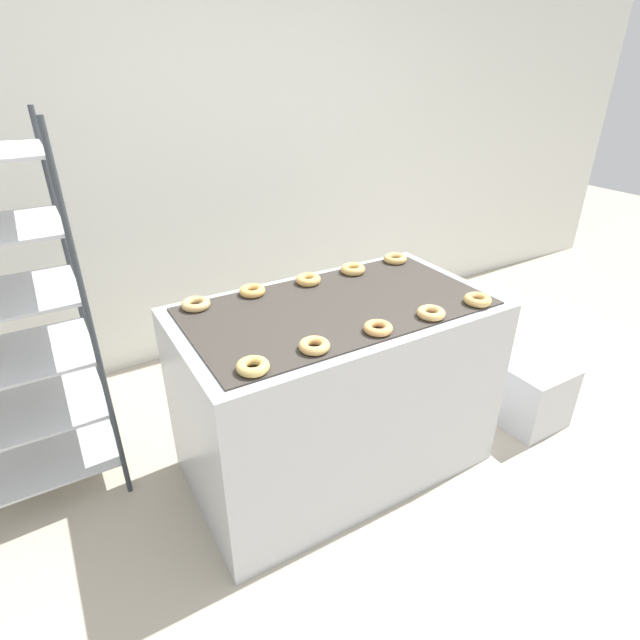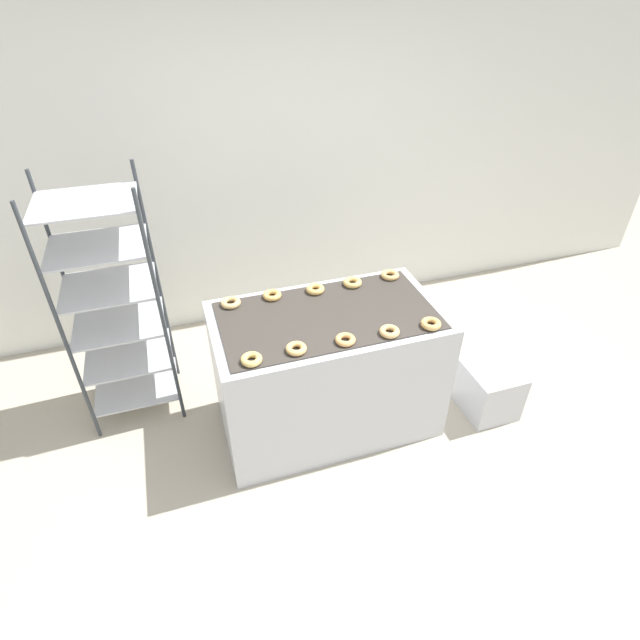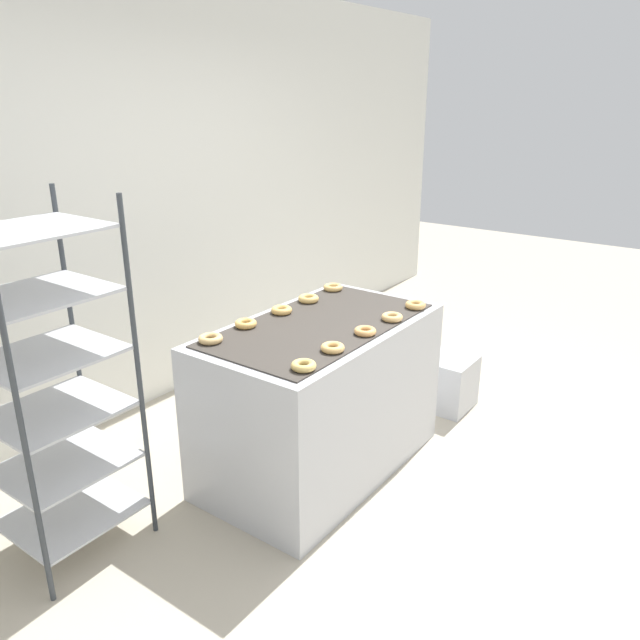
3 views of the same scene
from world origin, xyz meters
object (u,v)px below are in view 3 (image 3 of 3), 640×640
(donut_near_right, at_px, (392,317))
(donut_near_rightmost, at_px, (415,305))
(baking_rack_cart, at_px, (52,384))
(glaze_bin, at_px, (444,381))
(donut_near_center, at_px, (365,331))
(donut_far_left, at_px, (246,324))
(donut_far_leftmost, at_px, (211,339))
(donut_far_right, at_px, (308,299))
(donut_near_leftmost, at_px, (304,366))
(donut_far_center, at_px, (282,310))
(donut_near_left, at_px, (333,348))
(donut_far_rightmost, at_px, (333,287))
(fryer_machine, at_px, (320,397))

(donut_near_right, height_order, donut_near_rightmost, donut_near_rightmost)
(baking_rack_cart, relative_size, glaze_bin, 4.41)
(baking_rack_cart, bearing_deg, glaze_bin, -19.31)
(glaze_bin, xyz_separation_m, donut_near_right, (-0.84, -0.03, 0.72))
(donut_near_center, distance_m, donut_far_left, 0.64)
(donut_far_leftmost, distance_m, donut_far_right, 0.80)
(donut_near_leftmost, distance_m, donut_far_center, 0.78)
(donut_near_left, bearing_deg, glaze_bin, 0.77)
(donut_near_rightmost, bearing_deg, donut_near_center, 178.52)
(baking_rack_cart, bearing_deg, donut_far_rightmost, -8.83)
(donut_near_leftmost, bearing_deg, donut_near_rightmost, -0.34)
(donut_near_left, height_order, donut_near_rightmost, donut_near_rightmost)
(donut_near_leftmost, relative_size, donut_far_center, 0.97)
(donut_near_center, bearing_deg, donut_near_leftmost, -179.21)
(donut_near_rightmost, height_order, donut_far_rightmost, donut_near_rightmost)
(baking_rack_cart, xyz_separation_m, donut_near_left, (0.96, -0.84, 0.05))
(donut_far_leftmost, xyz_separation_m, donut_far_right, (0.80, -0.01, 0.00))
(donut_near_right, xyz_separation_m, donut_far_leftmost, (-0.81, 0.58, 0.00))
(donut_far_center, relative_size, donut_far_right, 0.97)
(donut_near_leftmost, bearing_deg, baking_rack_cart, 129.70)
(fryer_machine, height_order, donut_near_center, donut_near_center)
(donut_near_right, xyz_separation_m, donut_far_left, (-0.55, 0.58, 0.00))
(glaze_bin, relative_size, donut_far_right, 3.08)
(donut_near_center, bearing_deg, fryer_machine, 91.71)
(donut_near_center, distance_m, donut_near_right, 0.27)
(donut_near_left, relative_size, donut_far_leftmost, 0.95)
(fryer_machine, relative_size, donut_near_rightmost, 11.78)
(donut_near_right, relative_size, donut_far_leftmost, 0.95)
(donut_near_leftmost, bearing_deg, donut_far_left, 66.52)
(donut_near_rightmost, relative_size, donut_far_center, 1.00)
(donut_near_center, bearing_deg, glaze_bin, 1.37)
(donut_near_leftmost, distance_m, donut_far_rightmost, 1.21)
(baking_rack_cart, relative_size, donut_near_right, 14.29)
(donut_far_left, height_order, donut_far_right, donut_far_right)
(baking_rack_cart, height_order, donut_near_left, baking_rack_cart)
(donut_near_leftmost, bearing_deg, fryer_machine, 28.81)
(fryer_machine, xyz_separation_m, donut_far_rightmost, (0.54, 0.29, 0.46))
(baking_rack_cart, distance_m, donut_near_leftmost, 1.11)
(glaze_bin, distance_m, donut_far_leftmost, 1.88)
(donut_near_center, height_order, donut_far_leftmost, donut_far_leftmost)
(glaze_bin, height_order, donut_near_left, donut_near_left)
(fryer_machine, height_order, donut_near_leftmost, donut_near_leftmost)
(donut_far_center, bearing_deg, donut_near_leftmost, -133.41)
(baking_rack_cart, distance_m, donut_far_rightmost, 1.80)
(donut_near_leftmost, relative_size, donut_far_right, 0.94)
(donut_near_left, bearing_deg, donut_near_rightmost, -1.51)
(fryer_machine, relative_size, donut_far_center, 11.81)
(baking_rack_cart, relative_size, donut_far_rightmost, 13.71)
(glaze_bin, height_order, donut_near_center, donut_near_center)
(donut_far_center, bearing_deg, donut_near_left, -117.24)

